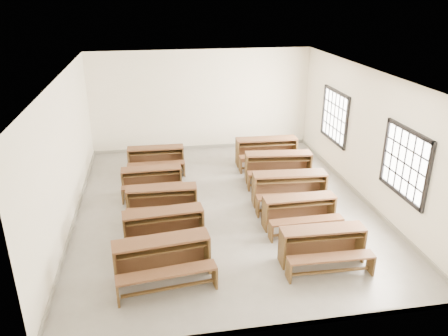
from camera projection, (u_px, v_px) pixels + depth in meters
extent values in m
plane|color=gray|center=(224.00, 206.00, 10.64)|extent=(8.50, 8.50, 0.00)
cube|color=white|center=(224.00, 75.00, 9.43)|extent=(7.00, 8.50, 0.05)
cube|color=white|center=(202.00, 101.00, 13.88)|extent=(7.00, 0.05, 3.20)
cube|color=white|center=(274.00, 241.00, 6.18)|extent=(7.00, 0.05, 3.20)
cube|color=white|center=(67.00, 153.00, 9.49)|extent=(0.05, 8.50, 3.20)
cube|color=white|center=(365.00, 136.00, 10.57)|extent=(0.05, 8.50, 3.20)
cube|color=gray|center=(203.00, 147.00, 14.47)|extent=(7.00, 0.04, 0.10)
cube|color=gray|center=(270.00, 327.00, 6.76)|extent=(7.00, 0.04, 0.10)
cube|color=gray|center=(76.00, 216.00, 10.08)|extent=(0.04, 8.50, 0.10)
cube|color=gray|center=(358.00, 194.00, 11.16)|extent=(0.04, 8.50, 0.10)
cube|color=white|center=(406.00, 163.00, 8.93)|extent=(0.02, 1.50, 1.30)
cube|color=black|center=(410.00, 131.00, 8.66)|extent=(0.06, 1.62, 0.08)
cube|color=black|center=(400.00, 193.00, 9.19)|extent=(0.06, 1.62, 0.08)
cube|color=black|center=(428.00, 178.00, 8.20)|extent=(0.06, 0.08, 1.46)
cube|color=black|center=(385.00, 150.00, 9.64)|extent=(0.06, 0.08, 1.46)
cube|color=white|center=(335.00, 116.00, 12.21)|extent=(0.02, 1.50, 1.30)
cube|color=black|center=(337.00, 92.00, 11.94)|extent=(0.06, 1.62, 0.08)
cube|color=black|center=(332.00, 140.00, 12.47)|extent=(0.06, 1.62, 0.08)
cube|color=black|center=(347.00, 124.00, 11.49)|extent=(0.06, 0.08, 1.46)
cube|color=black|center=(324.00, 109.00, 12.93)|extent=(0.06, 0.08, 1.46)
cube|color=brown|center=(161.00, 240.00, 7.76)|extent=(1.77, 0.64, 0.04)
cube|color=brown|center=(160.00, 253.00, 8.08)|extent=(1.72, 0.25, 0.73)
cube|color=brown|center=(115.00, 267.00, 7.69)|extent=(0.09, 0.43, 0.73)
cube|color=brown|center=(207.00, 251.00, 8.13)|extent=(0.09, 0.43, 0.73)
cube|color=brown|center=(162.00, 248.00, 7.80)|extent=(1.63, 0.51, 0.02)
cube|color=brown|center=(167.00, 273.00, 7.42)|extent=(1.75, 0.51, 0.04)
cube|color=brown|center=(117.00, 293.00, 7.28)|extent=(0.08, 0.31, 0.41)
cube|color=brown|center=(215.00, 275.00, 7.73)|extent=(0.08, 0.31, 0.41)
cube|color=brown|center=(168.00, 288.00, 7.54)|extent=(1.59, 0.25, 0.04)
cube|color=brown|center=(163.00, 211.00, 8.86)|extent=(1.66, 0.54, 0.04)
cube|color=brown|center=(163.00, 223.00, 9.16)|extent=(1.63, 0.18, 0.69)
cube|color=brown|center=(124.00, 232.00, 8.81)|extent=(0.08, 0.41, 0.69)
cube|color=brown|center=(202.00, 222.00, 9.18)|extent=(0.08, 0.41, 0.69)
cube|color=brown|center=(163.00, 218.00, 8.89)|extent=(1.53, 0.43, 0.02)
cube|color=brown|center=(167.00, 237.00, 8.52)|extent=(1.65, 0.42, 0.04)
cube|color=brown|center=(126.00, 252.00, 8.42)|extent=(0.06, 0.29, 0.39)
cube|color=brown|center=(207.00, 241.00, 8.79)|extent=(0.06, 0.29, 0.39)
cube|color=brown|center=(168.00, 250.00, 8.64)|extent=(1.51, 0.18, 0.04)
cube|color=brown|center=(161.00, 188.00, 9.94)|extent=(1.61, 0.44, 0.04)
cube|color=brown|center=(162.00, 198.00, 10.25)|extent=(1.61, 0.08, 0.68)
cube|color=brown|center=(128.00, 204.00, 9.98)|extent=(0.05, 0.40, 0.68)
cube|color=brown|center=(196.00, 200.00, 10.18)|extent=(0.05, 0.40, 0.68)
cube|color=brown|center=(162.00, 194.00, 9.98)|extent=(1.49, 0.34, 0.02)
cube|color=brown|center=(162.00, 209.00, 9.61)|extent=(1.61, 0.32, 0.04)
cube|color=brown|center=(127.00, 220.00, 9.59)|extent=(0.05, 0.28, 0.38)
cube|color=brown|center=(198.00, 215.00, 9.79)|extent=(0.05, 0.28, 0.38)
cube|color=brown|center=(163.00, 221.00, 9.72)|extent=(1.49, 0.09, 0.04)
cube|color=brown|center=(151.00, 168.00, 11.11)|extent=(1.52, 0.40, 0.04)
cube|color=brown|center=(152.00, 178.00, 11.40)|extent=(1.52, 0.06, 0.64)
cube|color=brown|center=(123.00, 183.00, 11.11)|extent=(0.04, 0.38, 0.64)
cube|color=brown|center=(181.00, 179.00, 11.37)|extent=(0.04, 0.38, 0.64)
cube|color=brown|center=(151.00, 174.00, 11.14)|extent=(1.41, 0.31, 0.02)
cube|color=brown|center=(152.00, 186.00, 10.80)|extent=(1.52, 0.29, 0.04)
cube|color=brown|center=(123.00, 196.00, 10.75)|extent=(0.04, 0.27, 0.36)
cube|color=brown|center=(182.00, 191.00, 11.00)|extent=(0.04, 0.27, 0.36)
cube|color=brown|center=(153.00, 196.00, 10.90)|extent=(1.40, 0.07, 0.04)
cube|color=brown|center=(155.00, 148.00, 12.47)|extent=(1.60, 0.42, 0.04)
cube|color=brown|center=(156.00, 157.00, 12.77)|extent=(1.59, 0.06, 0.68)
cube|color=brown|center=(129.00, 161.00, 12.49)|extent=(0.05, 0.40, 0.68)
cube|color=brown|center=(183.00, 158.00, 12.71)|extent=(0.05, 0.40, 0.68)
cube|color=brown|center=(156.00, 153.00, 12.50)|extent=(1.48, 0.32, 0.02)
cube|color=brown|center=(156.00, 164.00, 12.13)|extent=(1.60, 0.30, 0.04)
cube|color=brown|center=(128.00, 172.00, 12.10)|extent=(0.04, 0.28, 0.38)
cube|color=brown|center=(184.00, 169.00, 12.32)|extent=(0.04, 0.28, 0.38)
cube|color=brown|center=(157.00, 173.00, 12.25)|extent=(1.47, 0.07, 0.04)
cube|color=brown|center=(323.00, 229.00, 8.23)|extent=(1.62, 0.44, 0.04)
cube|color=brown|center=(318.00, 241.00, 8.53)|extent=(1.61, 0.08, 0.68)
cube|color=brown|center=(282.00, 249.00, 8.26)|extent=(0.05, 0.40, 0.68)
cube|color=brown|center=(360.00, 242.00, 8.47)|extent=(0.05, 0.40, 0.68)
cube|color=brown|center=(323.00, 236.00, 8.26)|extent=(1.50, 0.34, 0.02)
cube|color=brown|center=(331.00, 257.00, 7.89)|extent=(1.62, 0.32, 0.04)
cube|color=brown|center=(289.00, 271.00, 7.87)|extent=(0.05, 0.28, 0.38)
cube|color=brown|center=(371.00, 264.00, 8.08)|extent=(0.05, 0.28, 0.38)
cube|color=brown|center=(330.00, 271.00, 8.00)|extent=(1.49, 0.09, 0.04)
cube|color=brown|center=(300.00, 197.00, 9.50)|extent=(1.59, 0.42, 0.04)
cube|color=brown|center=(296.00, 208.00, 9.80)|extent=(1.59, 0.06, 0.67)
cube|color=brown|center=(265.00, 215.00, 9.51)|extent=(0.05, 0.40, 0.67)
cube|color=brown|center=(331.00, 209.00, 9.77)|extent=(0.05, 0.40, 0.67)
cube|color=brown|center=(300.00, 204.00, 9.54)|extent=(1.47, 0.32, 0.02)
cube|color=brown|center=(307.00, 220.00, 9.17)|extent=(1.59, 0.30, 0.04)
cube|color=brown|center=(271.00, 232.00, 9.12)|extent=(0.04, 0.28, 0.38)
cube|color=brown|center=(340.00, 225.00, 9.38)|extent=(0.04, 0.28, 0.38)
cube|color=brown|center=(306.00, 232.00, 9.29)|extent=(1.47, 0.07, 0.04)
cube|color=brown|center=(290.00, 174.00, 10.50)|extent=(1.81, 0.56, 0.04)
cube|color=brown|center=(287.00, 185.00, 10.84)|extent=(1.78, 0.16, 0.76)
cube|color=brown|center=(254.00, 190.00, 10.57)|extent=(0.07, 0.45, 0.76)
cube|color=brown|center=(323.00, 187.00, 10.73)|extent=(0.07, 0.45, 0.76)
cube|color=brown|center=(290.00, 180.00, 10.54)|extent=(1.67, 0.44, 0.02)
cube|color=brown|center=(295.00, 196.00, 10.12)|extent=(1.80, 0.43, 0.04)
cube|color=brown|center=(258.00, 207.00, 10.13)|extent=(0.07, 0.31, 0.42)
cube|color=brown|center=(330.00, 203.00, 10.30)|extent=(0.07, 0.31, 0.42)
cube|color=brown|center=(294.00, 209.00, 10.25)|extent=(1.65, 0.16, 0.04)
cube|color=brown|center=(279.00, 154.00, 11.78)|extent=(1.82, 0.63, 0.04)
cube|color=brown|center=(277.00, 165.00, 12.12)|extent=(1.78, 0.23, 0.76)
cube|color=brown|center=(246.00, 168.00, 11.89)|extent=(0.09, 0.45, 0.76)
cube|color=brown|center=(309.00, 167.00, 11.99)|extent=(0.09, 0.45, 0.76)
cube|color=brown|center=(278.00, 159.00, 11.82)|extent=(1.68, 0.51, 0.02)
cube|color=brown|center=(282.00, 173.00, 11.41)|extent=(1.81, 0.50, 0.04)
cube|color=brown|center=(248.00, 182.00, 11.44)|extent=(0.08, 0.32, 0.42)
cube|color=brown|center=(314.00, 180.00, 11.55)|extent=(0.08, 0.32, 0.42)
cube|color=brown|center=(281.00, 184.00, 11.53)|extent=(1.65, 0.23, 0.04)
cube|color=brown|center=(267.00, 139.00, 12.92)|extent=(1.82, 0.50, 0.05)
cube|color=brown|center=(265.00, 149.00, 13.26)|extent=(1.80, 0.10, 0.77)
cube|color=brown|center=(237.00, 153.00, 12.96)|extent=(0.06, 0.45, 0.77)
cube|color=brown|center=(294.00, 150.00, 13.18)|extent=(0.06, 0.45, 0.77)
cube|color=brown|center=(267.00, 144.00, 12.95)|extent=(1.68, 0.39, 0.02)
cube|color=brown|center=(271.00, 156.00, 12.54)|extent=(1.81, 0.37, 0.05)
cube|color=brown|center=(240.00, 165.00, 12.51)|extent=(0.05, 0.32, 0.43)
cube|color=brown|center=(300.00, 162.00, 12.74)|extent=(0.05, 0.32, 0.43)
cube|color=brown|center=(270.00, 167.00, 12.67)|extent=(1.67, 0.10, 0.05)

